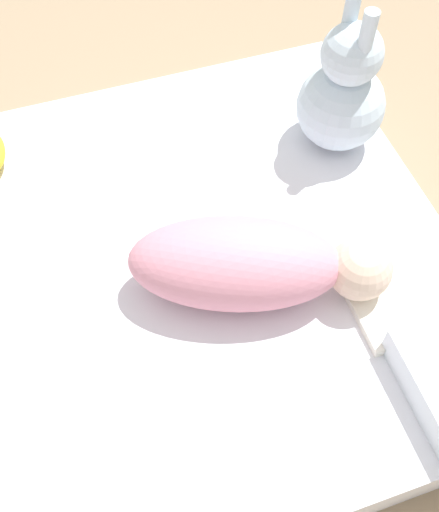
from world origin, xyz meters
The scene contains 5 objects.
ground_plane centered at (0.00, 0.00, 0.00)m, with size 12.00×12.00×0.00m, color #9E8466.
bed_mattress centered at (0.00, 0.00, 0.07)m, with size 1.16×1.06×0.14m.
burp_cloth centered at (-0.24, -0.31, 0.15)m, with size 0.19×0.14×0.02m.
swaddled_baby centered at (-0.11, -0.06, 0.23)m, with size 0.33×0.53×0.17m.
bunny_plush centered at (0.23, -0.41, 0.28)m, with size 0.21×0.21×0.38m.
Camera 1 is at (-0.69, 0.20, 1.23)m, focal length 42.00 mm.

